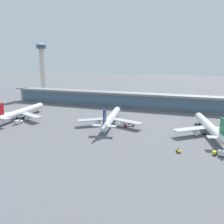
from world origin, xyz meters
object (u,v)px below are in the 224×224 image
at_px(service_truck_at_far_stand_yellow, 178,151).
at_px(control_tower, 42,66).
at_px(airliner_right_stand, 209,127).
at_px(service_truck_under_wing_yellow, 221,153).
at_px(service_truck_on_taxiway_red, 130,124).
at_px(airliner_centre_stand, 111,118).
at_px(safety_cone_bravo, 5,124).
at_px(service_truck_near_nose_red, 217,138).
at_px(service_truck_by_tail_white, 18,122).
at_px(safety_cone_alpha, 16,125).
at_px(safety_cone_charlie, 9,124).
at_px(airliner_left_stand, 21,112).
at_px(safety_cone_delta, 16,128).

relative_size(service_truck_at_far_stand_yellow, control_tower, 0.04).
distance_m(airliner_right_stand, service_truck_under_wing_yellow, 35.01).
bearing_deg(service_truck_on_taxiway_red, service_truck_at_far_stand_yellow, -46.47).
bearing_deg(airliner_centre_stand, control_tower, 142.49).
bearing_deg(safety_cone_bravo, airliner_right_stand, 9.65).
xyz_separation_m(airliner_centre_stand, service_truck_near_nose_red, (72.08, -9.11, -4.50)).
relative_size(service_truck_under_wing_yellow, control_tower, 0.10).
distance_m(service_truck_by_tail_white, service_truck_on_taxiway_red, 84.89).
relative_size(service_truck_on_taxiway_red, safety_cone_alpha, 12.33).
distance_m(service_truck_on_taxiway_red, safety_cone_bravo, 94.18).
height_order(airliner_centre_stand, safety_cone_charlie, airliner_centre_stand).
xyz_separation_m(airliner_right_stand, service_truck_near_nose_red, (4.18, -8.40, -4.50)).
height_order(service_truck_under_wing_yellow, service_truck_at_far_stand_yellow, service_truck_under_wing_yellow).
xyz_separation_m(airliner_centre_stand, service_truck_at_far_stand_yellow, (50.31, -37.14, -4.44)).
bearing_deg(service_truck_by_tail_white, airliner_centre_stand, 16.89).
xyz_separation_m(airliner_right_stand, safety_cone_alpha, (-134.78, -23.64, -5.00)).
distance_m(airliner_centre_stand, service_truck_on_taxiway_red, 14.57).
bearing_deg(airliner_left_stand, airliner_right_stand, 2.12).
height_order(airliner_left_stand, service_truck_at_far_stand_yellow, airliner_left_stand).
relative_size(airliner_centre_stand, airliner_right_stand, 1.00).
bearing_deg(airliner_centre_stand, service_truck_by_tail_white, -163.11).
relative_size(service_truck_near_nose_red, control_tower, 0.08).
relative_size(service_truck_near_nose_red, safety_cone_charlie, 8.25).
bearing_deg(safety_cone_bravo, service_truck_at_far_stand_yellow, -5.37).
bearing_deg(service_truck_on_taxiway_red, airliner_left_stand, -175.56).
distance_m(service_truck_on_taxiway_red, safety_cone_charlie, 91.16).
bearing_deg(service_truck_by_tail_white, safety_cone_delta, -57.50).
height_order(safety_cone_alpha, safety_cone_charlie, same).
height_order(airliner_right_stand, safety_cone_alpha, airliner_right_stand).
bearing_deg(safety_cone_alpha, service_truck_by_tail_white, 106.82).
distance_m(airliner_right_stand, service_truck_near_nose_red, 10.41).
relative_size(airliner_left_stand, safety_cone_alpha, 90.50).
distance_m(airliner_centre_stand, service_truck_near_nose_red, 72.80).
distance_m(service_truck_under_wing_yellow, service_truck_by_tail_white, 140.03).
bearing_deg(service_truck_under_wing_yellow, control_tower, 146.16).
bearing_deg(service_truck_under_wing_yellow, service_truck_on_taxiway_red, 147.54).
distance_m(airliner_right_stand, service_truck_by_tail_white, 137.41).
bearing_deg(service_truck_at_far_stand_yellow, safety_cone_delta, 176.49).
bearing_deg(safety_cone_delta, service_truck_at_far_stand_yellow, -3.51).
bearing_deg(control_tower, service_truck_at_far_stand_yellow, -37.21).
relative_size(airliner_left_stand, control_tower, 0.86).
bearing_deg(airliner_centre_stand, safety_cone_bravo, -161.72).
xyz_separation_m(service_truck_under_wing_yellow, service_truck_on_taxiway_red, (-57.18, 36.37, 0.02)).
xyz_separation_m(service_truck_near_nose_red, safety_cone_bravo, (-148.45, -16.12, -0.49)).
bearing_deg(safety_cone_bravo, control_tower, 112.58).
xyz_separation_m(airliner_right_stand, service_truck_on_taxiway_red, (-53.82, 1.72, -3.61)).
xyz_separation_m(service_truck_by_tail_white, safety_cone_charlie, (-5.62, -3.15, -1.37)).
bearing_deg(airliner_centre_stand, service_truck_on_taxiway_red, 4.09).
bearing_deg(safety_cone_charlie, airliner_left_stand, 101.19).
distance_m(safety_cone_alpha, safety_cone_bravo, 9.52).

